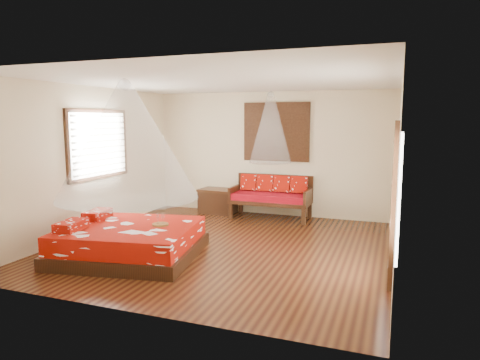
# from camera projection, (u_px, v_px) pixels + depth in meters

# --- Properties ---
(room) EXTENTS (5.54, 5.54, 2.84)m
(room) POSITION_uv_depth(u_px,v_px,m) (224.00, 166.00, 7.21)
(room) COLOR black
(room) RESTS_ON ground
(bed) EXTENTS (2.37, 2.21, 0.64)m
(bed) POSITION_uv_depth(u_px,v_px,m) (129.00, 241.00, 6.81)
(bed) COLOR black
(bed) RESTS_ON floor
(daybed) EXTENTS (1.75, 0.78, 0.94)m
(daybed) POSITION_uv_depth(u_px,v_px,m) (271.00, 195.00, 9.49)
(daybed) COLOR black
(daybed) RESTS_ON floor
(storage_chest) EXTENTS (0.87, 0.66, 0.57)m
(storage_chest) POSITION_uv_depth(u_px,v_px,m) (218.00, 201.00, 10.04)
(storage_chest) COLOR black
(storage_chest) RESTS_ON floor
(shutter_panel) EXTENTS (1.52, 0.06, 1.32)m
(shutter_panel) POSITION_uv_depth(u_px,v_px,m) (276.00, 132.00, 9.61)
(shutter_panel) COLOR black
(shutter_panel) RESTS_ON wall_back
(window_left) EXTENTS (0.10, 1.74, 1.34)m
(window_left) POSITION_uv_depth(u_px,v_px,m) (99.00, 144.00, 8.28)
(window_left) COLOR black
(window_left) RESTS_ON wall_left
(glazed_door) EXTENTS (0.08, 1.02, 2.16)m
(glazed_door) POSITION_uv_depth(u_px,v_px,m) (394.00, 202.00, 5.77)
(glazed_door) COLOR black
(glazed_door) RESTS_ON floor
(wine_tray) EXTENTS (0.26, 0.26, 0.21)m
(wine_tray) POSITION_uv_depth(u_px,v_px,m) (160.00, 222.00, 6.80)
(wine_tray) COLOR brown
(wine_tray) RESTS_ON bed
(mosquito_net_main) EXTENTS (2.19, 2.19, 1.80)m
(mosquito_net_main) POSITION_uv_depth(u_px,v_px,m) (127.00, 141.00, 6.59)
(mosquito_net_main) COLOR white
(mosquito_net_main) RESTS_ON ceiling
(mosquito_net_daybed) EXTENTS (0.91, 0.91, 1.50)m
(mosquito_net_daybed) POSITION_uv_depth(u_px,v_px,m) (271.00, 128.00, 9.17)
(mosquito_net_daybed) COLOR white
(mosquito_net_daybed) RESTS_ON ceiling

